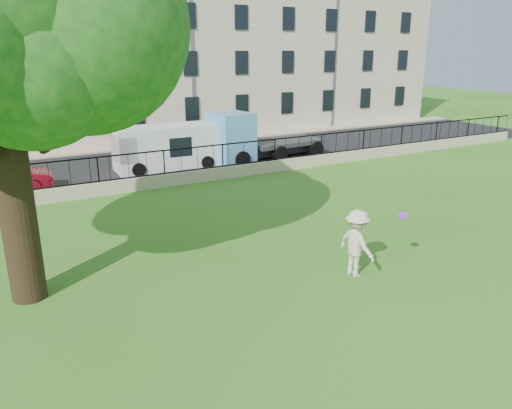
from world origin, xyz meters
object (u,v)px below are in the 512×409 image
man (357,243)px  frisbee (403,215)px  white_van (167,147)px  blue_truck (266,135)px  red_sedan (4,179)px

man → frisbee: man is taller
frisbee → white_van: white_van is taller
white_van → blue_truck: (5.83, -0.45, 0.27)m
man → blue_truck: 15.86m
man → frisbee: bearing=-119.0°
frisbee → red_sedan: 17.40m
red_sedan → man: bearing=-145.0°
red_sedan → blue_truck: blue_truck is taller
red_sedan → frisbee: bearing=-142.6°
red_sedan → blue_truck: bearing=-82.2°
frisbee → blue_truck: size_ratio=0.04×
white_van → red_sedan: bearing=-170.5°
man → frisbee: size_ratio=7.23×
frisbee → man: bearing=154.2°
man → white_van: (-0.05, 15.21, 0.17)m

